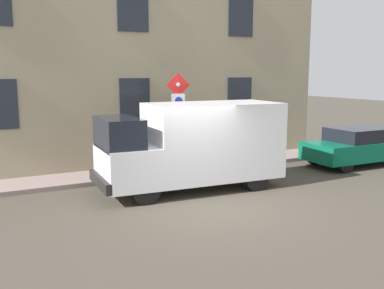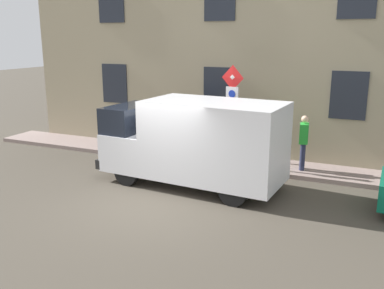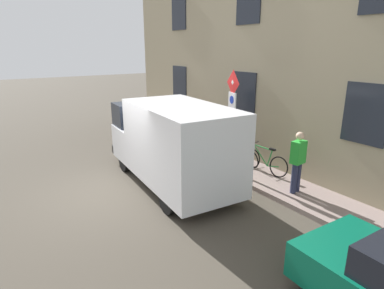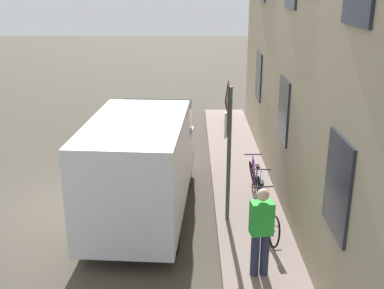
{
  "view_description": "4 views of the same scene",
  "coord_description": "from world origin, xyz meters",
  "views": [
    {
      "loc": [
        -9.48,
        5.52,
        3.38
      ],
      "look_at": [
        2.64,
        -0.99,
        1.14
      ],
      "focal_mm": 41.75,
      "sensor_mm": 36.0,
      "label": 1
    },
    {
      "loc": [
        -9.09,
        -5.2,
        4.2
      ],
      "look_at": [
        2.29,
        -0.16,
        1.04
      ],
      "focal_mm": 39.84,
      "sensor_mm": 36.0,
      "label": 2
    },
    {
      "loc": [
        -2.88,
        -8.36,
        3.99
      ],
      "look_at": [
        2.41,
        -0.48,
        1.11
      ],
      "focal_mm": 30.05,
      "sensor_mm": 36.0,
      "label": 3
    },
    {
      "loc": [
        2.8,
        -10.64,
        5.24
      ],
      "look_at": [
        2.79,
        0.37,
        1.47
      ],
      "focal_mm": 44.02,
      "sensor_mm": 36.0,
      "label": 4
    }
  ],
  "objects": [
    {
      "name": "bicycle_blue",
      "position": [
        4.41,
        -0.62,
        0.51
      ],
      "size": [
        0.47,
        1.72,
        0.89
      ],
      "rotation": [
        0.0,
        0.0,
        1.45
      ],
      "color": "black",
      "rests_on": "sidewalk_slab"
    },
    {
      "name": "building_facade",
      "position": [
        5.31,
        0.0,
        3.79
      ],
      "size": [
        0.75,
        15.69,
        7.59
      ],
      "color": "tan",
      "rests_on": "ground_plane"
    },
    {
      "name": "delivery_van",
      "position": [
        1.65,
        -0.53,
        1.33
      ],
      "size": [
        2.37,
        5.46,
        2.5
      ],
      "rotation": [
        0.0,
        0.0,
        1.5
      ],
      "color": "white",
      "rests_on": "ground_plane"
    },
    {
      "name": "pedestrian",
      "position": [
        4.04,
        -3.17,
        1.07
      ],
      "size": [
        0.43,
        0.31,
        1.72
      ],
      "rotation": [
        0.0,
        0.0,
        4.84
      ],
      "color": "#262B47",
      "rests_on": "sidewalk_slab"
    },
    {
      "name": "bicycle_green",
      "position": [
        4.41,
        -1.65,
        0.51
      ],
      "size": [
        0.46,
        1.71,
        0.89
      ],
      "rotation": [
        0.0,
        0.0,
        1.69
      ],
      "color": "black",
      "rests_on": "sidewalk_slab"
    },
    {
      "name": "bicycle_purple",
      "position": [
        4.41,
        0.42,
        0.51
      ],
      "size": [
        0.46,
        1.71,
        0.89
      ],
      "rotation": [
        0.0,
        0.0,
        1.6
      ],
      "color": "black",
      "rests_on": "sidewalk_slab"
    },
    {
      "name": "ground_plane",
      "position": [
        0.0,
        0.0,
        0.0
      ],
      "size": [
        80.0,
        80.0,
        0.0
      ],
      "primitive_type": "plane",
      "color": "#463F35"
    },
    {
      "name": "sign_post_stacked",
      "position": [
        3.57,
        -0.98,
        2.23
      ],
      "size": [
        0.2,
        0.55,
        3.1
      ],
      "color": "#474C47",
      "rests_on": "sidewalk_slab"
    },
    {
      "name": "sidewalk_slab",
      "position": [
        4.16,
        0.0,
        0.07
      ],
      "size": [
        1.61,
        17.69,
        0.14
      ],
      "primitive_type": "cube",
      "color": "gray",
      "rests_on": "ground_plane"
    }
  ]
}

